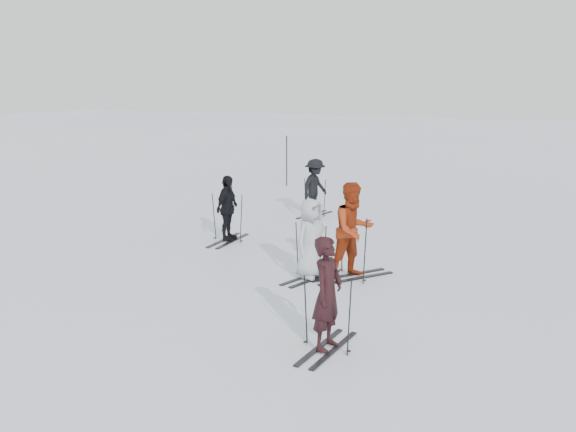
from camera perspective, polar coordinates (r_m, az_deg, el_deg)
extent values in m
plane|color=silver|center=(13.60, -1.86, -4.91)|extent=(120.00, 120.00, 0.00)
imported|color=black|center=(9.50, 3.52, -7.03)|extent=(0.43, 0.64, 1.70)
imported|color=#942E10|center=(12.97, 5.81, -1.37)|extent=(1.14, 1.19, 1.94)
imported|color=#AEB2B8|center=(12.91, 2.03, -2.11)|extent=(0.70, 0.90, 1.62)
imported|color=black|center=(15.99, -5.41, 0.61)|extent=(0.45, 0.98, 1.63)
imported|color=black|center=(19.04, 2.41, 2.52)|extent=(0.80, 1.17, 1.67)
cylinder|color=black|center=(24.56, -0.12, 4.93)|extent=(0.05, 0.05, 1.92)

